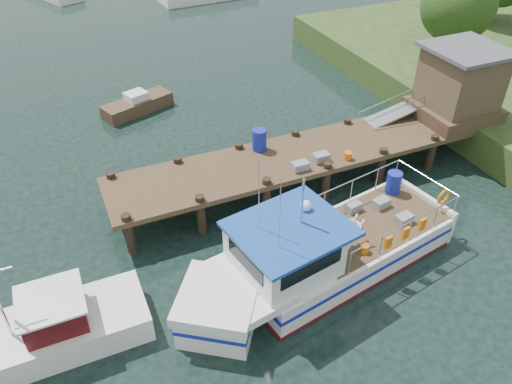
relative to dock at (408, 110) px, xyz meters
name	(u,v)px	position (x,y,z in m)	size (l,w,h in m)	color
ground_plane	(264,192)	(-6.51, -0.01, -2.24)	(160.00, 160.00, 0.00)	black
dock	(408,110)	(0.00, 0.00, 0.00)	(16.60, 3.00, 4.78)	#463421
lobster_boat	(315,256)	(-6.95, -4.81, -1.36)	(10.22, 4.43, 4.87)	silver
work_boat	(30,337)	(-15.35, -4.13, -1.67)	(6.80, 2.09, 3.59)	silver
moored_rowboat	(137,104)	(-9.48, 8.74, -1.86)	(3.75, 2.36, 1.03)	#463421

